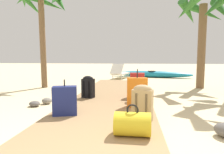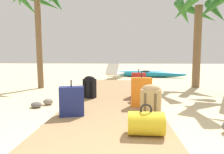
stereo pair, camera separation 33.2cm
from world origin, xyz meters
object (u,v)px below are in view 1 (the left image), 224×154
(backpack_tan, at_px, (142,102))
(palm_tree_far_right, at_px, (203,18))
(duffel_bag_yellow, at_px, (132,124))
(palm_tree_far_left, at_px, (41,3))
(backpack_grey, at_px, (138,90))
(suitcase_orange, at_px, (137,92))
(lounge_chair, at_px, (120,72))
(suitcase_red, at_px, (137,85))
(suitcase_navy, at_px, (65,101))
(backpack_black, at_px, (88,86))
(kayak, at_px, (152,74))

(backpack_tan, distance_m, palm_tree_far_right, 5.35)
(duffel_bag_yellow, bearing_deg, palm_tree_far_left, 127.13)
(backpack_grey, xyz_separation_m, palm_tree_far_left, (-3.49, 2.34, 2.73))
(suitcase_orange, height_order, palm_tree_far_left, palm_tree_far_left)
(lounge_chair, bearing_deg, suitcase_red, -80.73)
(suitcase_navy, distance_m, palm_tree_far_right, 5.99)
(suitcase_red, bearing_deg, palm_tree_far_left, 151.92)
(suitcase_navy, height_order, lounge_chair, lounge_chair)
(duffel_bag_yellow, xyz_separation_m, backpack_black, (-1.18, 2.39, 0.14))
(backpack_black, distance_m, backpack_tan, 2.18)
(suitcase_orange, bearing_deg, duffel_bag_yellow, -92.80)
(suitcase_red, relative_size, backpack_tan, 1.24)
(palm_tree_far_left, bearing_deg, duffel_bag_yellow, -52.87)
(suitcase_red, height_order, palm_tree_far_left, palm_tree_far_left)
(suitcase_orange, xyz_separation_m, palm_tree_far_right, (2.37, 3.44, 2.14))
(duffel_bag_yellow, xyz_separation_m, palm_tree_far_left, (-3.37, 4.46, 2.84))
(palm_tree_far_left, bearing_deg, suitcase_navy, -59.50)
(palm_tree_far_right, relative_size, kayak, 0.76)
(suitcase_orange, height_order, duffel_bag_yellow, suitcase_orange)
(duffel_bag_yellow, relative_size, kayak, 0.11)
(duffel_bag_yellow, distance_m, backpack_black, 2.67)
(suitcase_orange, xyz_separation_m, kayak, (0.90, 7.16, -0.21))
(suitcase_red, bearing_deg, suitcase_orange, -90.96)
(duffel_bag_yellow, distance_m, suitcase_red, 2.61)
(suitcase_orange, height_order, palm_tree_far_right, palm_tree_far_right)
(lounge_chair, bearing_deg, backpack_tan, -82.73)
(backpack_tan, bearing_deg, backpack_grey, 91.64)
(suitcase_orange, xyz_separation_m, duffel_bag_yellow, (-0.08, -1.57, -0.15))
(duffel_bag_yellow, xyz_separation_m, suitcase_red, (0.09, 2.61, 0.16))
(duffel_bag_yellow, distance_m, backpack_tan, 0.70)
(lounge_chair, xyz_separation_m, kayak, (1.74, 0.90, -0.15))
(backpack_grey, distance_m, palm_tree_far_left, 5.01)
(palm_tree_far_right, bearing_deg, backpack_tan, -117.83)
(duffel_bag_yellow, xyz_separation_m, lounge_chair, (-0.76, 7.83, 0.09))
(suitcase_navy, xyz_separation_m, backpack_black, (0.06, 1.56, 0.04))
(backpack_grey, distance_m, suitcase_red, 0.49)
(suitcase_navy, bearing_deg, suitcase_orange, 29.45)
(suitcase_navy, relative_size, backpack_black, 1.14)
(suitcase_navy, height_order, kayak, suitcase_navy)
(suitcase_navy, distance_m, backpack_black, 1.56)
(palm_tree_far_right, bearing_deg, suitcase_orange, -124.62)
(backpack_black, bearing_deg, suitcase_orange, -33.16)
(duffel_bag_yellow, xyz_separation_m, kayak, (0.98, 8.73, -0.06))
(suitcase_orange, distance_m, suitcase_red, 1.03)
(lounge_chair, distance_m, kayak, 1.96)
(palm_tree_far_right, height_order, lounge_chair, palm_tree_far_right)
(suitcase_navy, xyz_separation_m, kayak, (2.22, 7.90, -0.16))
(palm_tree_far_right, distance_m, kayak, 4.64)
(backpack_black, bearing_deg, backpack_tan, -52.30)
(suitcase_red, height_order, kayak, suitcase_red)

